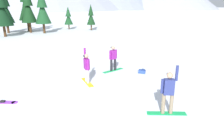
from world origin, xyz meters
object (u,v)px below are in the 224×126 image
snowboarder_foreground (168,92)px  snowboarder_midground (87,67)px  pine_tree_broad (26,3)px  pine_tree_short (68,17)px  pine_tree_leaning (5,8)px  backpack_blue (142,71)px  pine_tree_twin (1,9)px  pine_tree_slender (42,9)px  snowboarder_background (113,58)px  pine_tree_tall (91,16)px  pine_tree_young (28,7)px

snowboarder_foreground → snowboarder_midground: (-2.49, 4.29, -0.05)m
pine_tree_broad → snowboarder_foreground: bearing=-75.4°
snowboarder_foreground → pine_tree_short: (-1.11, 31.27, 1.24)m
pine_tree_leaning → backpack_blue: bearing=-63.3°
pine_tree_twin → snowboarder_midground: bearing=-68.4°
snowboarder_midground → pine_tree_twin: 22.15m
pine_tree_slender → pine_tree_short: size_ratio=1.70×
pine_tree_twin → pine_tree_leaning: (-0.33, 4.21, 0.12)m
pine_tree_slender → pine_tree_leaning: 5.92m
snowboarder_foreground → snowboarder_midground: snowboarder_foreground is taller
snowboarder_background → pine_tree_leaning: 25.49m
backpack_blue → pine_tree_short: (-2.31, 26.44, 2.09)m
pine_tree_slender → pine_tree_tall: size_ratio=1.54×
backpack_blue → pine_tree_short: pine_tree_short is taller
pine_tree_slender → snowboarder_foreground: bearing=-78.8°
pine_tree_slender → pine_tree_leaning: (-5.55, 2.04, 0.14)m
snowboarder_background → pine_tree_twin: pine_tree_twin is taller
snowboarder_background → pine_tree_young: bearing=107.4°
pine_tree_tall → snowboarder_foreground: bearing=-95.1°
pine_tree_slender → snowboarder_background: bearing=-76.9°
snowboarder_background → pine_tree_short: pine_tree_short is taller
snowboarder_midground → pine_tree_twin: bearing=111.6°
snowboarder_background → pine_tree_young: (-7.06, 22.52, 3.12)m
pine_tree_leaning → pine_tree_tall: 13.54m
pine_tree_tall → pine_tree_slender: bearing=-167.8°
snowboarder_background → pine_tree_broad: size_ratio=0.20×
snowboarder_foreground → backpack_blue: 5.04m
pine_tree_broad → pine_tree_slender: bearing=-55.2°
pine_tree_leaning → pine_tree_broad: bearing=30.4°
backpack_blue → pine_tree_twin: bearing=120.6°
snowboarder_midground → pine_tree_broad: 27.16m
backpack_blue → pine_tree_twin: size_ratio=0.08×
pine_tree_slender → pine_tree_short: bearing=46.1°
pine_tree_slender → pine_tree_young: size_ratio=0.94×
pine_tree_slender → pine_tree_tall: 8.19m
pine_tree_young → pine_tree_tall: (10.07, 0.20, -1.57)m
pine_tree_young → snowboarder_midground: bearing=-78.2°
pine_tree_short → pine_tree_leaning: 10.21m
pine_tree_broad → pine_tree_slender: pine_tree_broad is taller
pine_tree_leaning → snowboarder_foreground: bearing=-69.4°
pine_tree_tall → snowboarder_midground: bearing=-101.7°
backpack_blue → pine_tree_leaning: bearing=116.7°
snowboarder_foreground → snowboarder_midground: 4.96m
pine_tree_twin → pine_tree_young: pine_tree_young is taller
pine_tree_twin → pine_tree_tall: 13.75m
pine_tree_twin → pine_tree_young: size_ratio=0.94×
snowboarder_foreground → pine_tree_young: bearing=104.8°
snowboarder_midground → pine_tree_tall: bearing=78.3°
pine_tree_slender → pine_tree_broad: bearing=124.8°
pine_tree_broad → pine_tree_leaning: pine_tree_broad is taller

